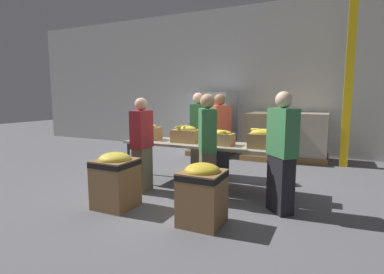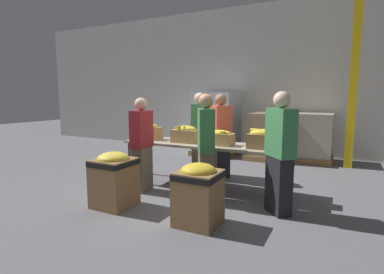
% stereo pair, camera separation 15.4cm
% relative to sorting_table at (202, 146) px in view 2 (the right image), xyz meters
% --- Properties ---
extents(ground_plane, '(30.00, 30.00, 0.00)m').
position_rel_sorting_table_xyz_m(ground_plane, '(0.00, 0.00, -0.72)').
color(ground_plane, slate).
extents(wall_back, '(16.00, 0.08, 4.00)m').
position_rel_sorting_table_xyz_m(wall_back, '(0.00, 3.72, 1.28)').
color(wall_back, '#B7B7B2').
rests_on(wall_back, ground_plane).
extents(sorting_table, '(2.70, 0.76, 0.77)m').
position_rel_sorting_table_xyz_m(sorting_table, '(0.00, 0.00, 0.00)').
color(sorting_table, '#9E937F').
rests_on(sorting_table, ground_plane).
extents(banana_box_0, '(0.41, 0.32, 0.30)m').
position_rel_sorting_table_xyz_m(banana_box_0, '(-1.04, -0.03, 0.20)').
color(banana_box_0, '#A37A4C').
rests_on(banana_box_0, sorting_table).
extents(banana_box_1, '(0.45, 0.33, 0.30)m').
position_rel_sorting_table_xyz_m(banana_box_1, '(-0.29, -0.04, 0.20)').
color(banana_box_1, '#A37A4C').
rests_on(banana_box_1, sorting_table).
extents(banana_box_2, '(0.44, 0.28, 0.26)m').
position_rel_sorting_table_xyz_m(banana_box_2, '(0.35, -0.05, 0.18)').
color(banana_box_2, tan).
rests_on(banana_box_2, sorting_table).
extents(banana_box_3, '(0.46, 0.26, 0.31)m').
position_rel_sorting_table_xyz_m(banana_box_3, '(1.06, -0.08, 0.20)').
color(banana_box_3, olive).
rests_on(banana_box_3, sorting_table).
extents(volunteer_0, '(0.40, 0.48, 1.59)m').
position_rel_sorting_table_xyz_m(volunteer_0, '(0.34, -0.57, 0.07)').
color(volunteer_0, '#6B604C').
rests_on(volunteer_0, ground_plane).
extents(volunteer_1, '(0.45, 0.47, 1.62)m').
position_rel_sorting_table_xyz_m(volunteer_1, '(1.40, -0.57, 0.09)').
color(volunteer_1, black).
rests_on(volunteer_1, ground_plane).
extents(volunteer_2, '(0.28, 0.46, 1.62)m').
position_rel_sorting_table_xyz_m(volunteer_2, '(-0.41, 0.76, 0.09)').
color(volunteer_2, '#6B604C').
rests_on(volunteer_2, ground_plane).
extents(volunteer_3, '(0.24, 0.43, 1.53)m').
position_rel_sorting_table_xyz_m(volunteer_3, '(-0.78, -0.62, 0.04)').
color(volunteer_3, '#6B604C').
rests_on(volunteer_3, ground_plane).
extents(volunteer_4, '(0.35, 0.48, 1.60)m').
position_rel_sorting_table_xyz_m(volunteer_4, '(0.07, 0.66, 0.08)').
color(volunteer_4, black).
rests_on(volunteer_4, ground_plane).
extents(donation_bin_0, '(0.52, 0.52, 0.78)m').
position_rel_sorting_table_xyz_m(donation_bin_0, '(-0.71, -1.37, -0.30)').
color(donation_bin_0, olive).
rests_on(donation_bin_0, ground_plane).
extents(donation_bin_1, '(0.50, 0.50, 0.76)m').
position_rel_sorting_table_xyz_m(donation_bin_1, '(0.61, -1.37, -0.31)').
color(donation_bin_1, olive).
rests_on(donation_bin_1, ground_plane).
extents(support_pillar, '(0.17, 0.17, 4.00)m').
position_rel_sorting_table_xyz_m(support_pillar, '(2.24, 2.81, 1.28)').
color(support_pillar, yellow).
rests_on(support_pillar, ground_plane).
extents(pallet_stack_0, '(1.14, 1.14, 1.66)m').
position_rel_sorting_table_xyz_m(pallet_stack_0, '(-0.93, 2.90, 0.10)').
color(pallet_stack_0, olive).
rests_on(pallet_stack_0, ground_plane).
extents(pallet_stack_1, '(1.12, 1.12, 1.15)m').
position_rel_sorting_table_xyz_m(pallet_stack_1, '(0.52, 2.95, -0.16)').
color(pallet_stack_1, olive).
rests_on(pallet_stack_1, ground_plane).
extents(pallet_stack_2, '(0.91, 0.91, 1.15)m').
position_rel_sorting_table_xyz_m(pallet_stack_2, '(1.48, 3.11, -0.15)').
color(pallet_stack_2, olive).
rests_on(pallet_stack_2, ground_plane).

